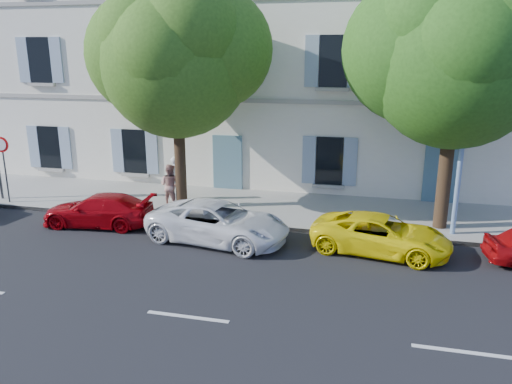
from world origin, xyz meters
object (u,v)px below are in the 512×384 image
(car_white_coupe, at_px, (218,222))
(tree_left, at_px, (176,63))
(pedestrian_b, at_px, (170,185))
(pedestrian_a, at_px, (175,178))
(tree_right, at_px, (457,61))
(car_red_coupe, at_px, (99,210))
(street_lamp, at_px, (469,91))
(car_yellow_supercar, at_px, (381,235))
(road_sign, at_px, (3,155))

(car_white_coupe, height_order, tree_left, tree_left)
(pedestrian_b, bearing_deg, tree_left, -174.55)
(pedestrian_a, relative_size, pedestrian_b, 1.07)
(tree_right, bearing_deg, car_white_coupe, -159.30)
(car_red_coupe, relative_size, tree_left, 0.47)
(car_red_coupe, distance_m, street_lamp, 12.83)
(tree_right, xyz_separation_m, street_lamp, (0.34, -0.75, -0.89))
(car_white_coupe, height_order, pedestrian_b, pedestrian_b)
(street_lamp, bearing_deg, car_red_coupe, -173.08)
(car_white_coupe, bearing_deg, tree_left, 49.39)
(tree_left, bearing_deg, street_lamp, -4.91)
(car_yellow_supercar, bearing_deg, road_sign, 93.88)
(tree_left, xyz_separation_m, pedestrian_a, (-0.64, 0.90, -4.52))
(road_sign, bearing_deg, street_lamp, 0.64)
(car_red_coupe, height_order, street_lamp, street_lamp)
(car_yellow_supercar, relative_size, pedestrian_b, 2.52)
(street_lamp, bearing_deg, pedestrian_a, 170.53)
(car_red_coupe, height_order, tree_right, tree_right)
(car_white_coupe, distance_m, street_lamp, 8.75)
(car_white_coupe, height_order, car_yellow_supercar, car_white_coupe)
(car_yellow_supercar, relative_size, pedestrian_a, 2.34)
(tree_right, bearing_deg, pedestrian_b, 179.35)
(car_red_coupe, relative_size, car_white_coupe, 0.84)
(pedestrian_b, bearing_deg, road_sign, 17.19)
(car_red_coupe, xyz_separation_m, car_yellow_supercar, (9.70, -0.23, 0.01))
(car_red_coupe, xyz_separation_m, car_white_coupe, (4.58, -0.47, 0.08))
(car_yellow_supercar, bearing_deg, pedestrian_b, 82.04)
(tree_left, distance_m, pedestrian_a, 4.65)
(car_white_coupe, height_order, street_lamp, street_lamp)
(car_red_coupe, height_order, road_sign, road_sign)
(tree_left, height_order, tree_right, tree_right)
(car_yellow_supercar, xyz_separation_m, pedestrian_b, (-7.97, 2.55, 0.40))
(car_red_coupe, bearing_deg, car_yellow_supercar, 83.65)
(car_yellow_supercar, distance_m, road_sign, 14.62)
(tree_left, xyz_separation_m, road_sign, (-6.97, -1.03, -3.50))
(car_yellow_supercar, relative_size, road_sign, 1.58)
(car_red_coupe, height_order, car_white_coupe, car_white_coupe)
(road_sign, xyz_separation_m, pedestrian_b, (6.50, 1.05, -1.07))
(car_red_coupe, xyz_separation_m, tree_left, (2.21, 2.30, 4.99))
(street_lamp, bearing_deg, road_sign, -179.36)
(car_white_coupe, height_order, road_sign, road_sign)
(tree_right, distance_m, road_sign, 16.87)
(tree_right, bearing_deg, road_sign, -176.73)
(tree_left, bearing_deg, car_red_coupe, -133.83)
(street_lamp, relative_size, pedestrian_a, 4.59)
(car_red_coupe, height_order, pedestrian_a, pedestrian_a)
(road_sign, height_order, pedestrian_a, road_sign)
(car_white_coupe, relative_size, tree_left, 0.55)
(car_white_coupe, relative_size, pedestrian_b, 2.79)
(tree_right, height_order, pedestrian_a, tree_right)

